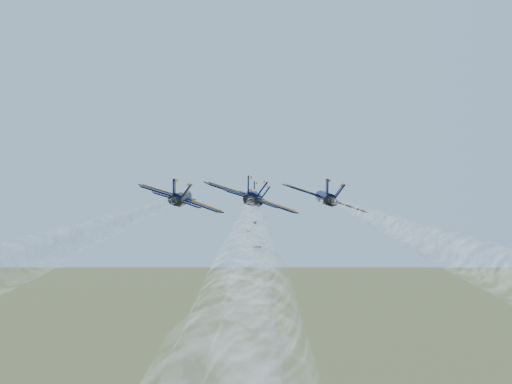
% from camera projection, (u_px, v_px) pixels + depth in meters
% --- Properties ---
extents(jet_lead, '(14.22, 19.61, 5.81)m').
position_uv_depth(jet_lead, '(257.00, 199.00, 117.68)').
color(jet_lead, black).
extents(jet_left, '(14.22, 19.61, 5.81)m').
position_uv_depth(jet_left, '(182.00, 198.00, 107.65)').
color(jet_left, black).
extents(jet_right, '(14.22, 19.61, 5.81)m').
position_uv_depth(jet_right, '(325.00, 198.00, 107.71)').
color(jet_right, black).
extents(jet_slot, '(14.22, 19.61, 5.81)m').
position_uv_depth(jet_slot, '(251.00, 197.00, 97.52)').
color(jet_slot, black).
extents(smoke_trail_lead, '(20.52, 95.61, 3.76)m').
position_uv_depth(smoke_trail_lead, '(268.00, 184.00, 43.88)').
color(smoke_trail_lead, white).
extents(smoke_trail_left, '(20.52, 95.61, 3.76)m').
position_uv_depth(smoke_trail_left, '(34.00, 178.00, 33.85)').
color(smoke_trail_left, white).
extents(smoke_trail_right, '(20.52, 95.61, 3.76)m').
position_uv_depth(smoke_trail_right, '(489.00, 178.00, 33.91)').
color(smoke_trail_right, white).
extents(smoke_trail_slot, '(20.52, 95.61, 3.76)m').
position_uv_depth(smoke_trail_slot, '(258.00, 165.00, 23.72)').
color(smoke_trail_slot, white).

